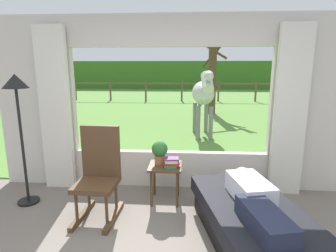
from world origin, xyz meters
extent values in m
cube|color=beige|center=(-2.02, 2.26, 1.27)|extent=(1.15, 0.12, 2.55)
cube|color=beige|center=(2.02, 2.26, 1.27)|extent=(1.15, 0.12, 2.55)
cube|color=beige|center=(0.00, 2.26, 0.28)|extent=(2.90, 0.12, 0.55)
cube|color=beige|center=(0.00, 2.26, 2.33)|extent=(2.90, 0.12, 0.45)
cube|color=silver|center=(-1.69, 2.12, 1.20)|extent=(0.44, 0.10, 2.40)
cube|color=silver|center=(1.69, 2.12, 1.20)|extent=(0.44, 0.10, 2.40)
cube|color=#568438|center=(0.00, 13.16, 0.01)|extent=(36.00, 21.68, 0.02)
cube|color=#3C6F24|center=(0.00, 23.00, 1.20)|extent=(36.00, 2.00, 2.40)
cube|color=black|center=(0.93, 0.90, 0.12)|extent=(1.14, 1.70, 0.24)
cube|color=black|center=(0.93, 0.90, 0.33)|extent=(1.24, 1.85, 0.18)
cube|color=silver|center=(0.93, 1.05, 0.53)|extent=(0.46, 0.66, 0.22)
cube|color=#1E2338|center=(0.93, 0.46, 0.51)|extent=(0.42, 0.72, 0.18)
sphere|color=tan|center=(0.93, 1.43, 0.53)|extent=(0.20, 0.20, 0.20)
cube|color=#4C331E|center=(-0.82, 1.23, 0.44)|extent=(0.50, 0.50, 0.06)
cube|color=#4C331E|center=(-0.81, 1.44, 0.78)|extent=(0.48, 0.08, 0.68)
cube|color=#4C331E|center=(-1.02, 1.24, 0.03)|extent=(0.09, 0.68, 0.06)
cube|color=#4C331E|center=(-0.62, 1.22, 0.03)|extent=(0.09, 0.68, 0.06)
cylinder|color=#4C331E|center=(-1.01, 1.06, 0.24)|extent=(0.04, 0.04, 0.38)
cylinder|color=#4C331E|center=(-0.65, 1.04, 0.24)|extent=(0.04, 0.04, 0.38)
cylinder|color=#4C331E|center=(-1.00, 1.42, 0.24)|extent=(0.04, 0.04, 0.38)
cylinder|color=#4C331E|center=(-0.64, 1.40, 0.24)|extent=(0.04, 0.04, 0.38)
cube|color=#4C331E|center=(-0.03, 1.74, 0.51)|extent=(0.44, 0.44, 0.03)
cylinder|color=#4C331E|center=(-0.20, 1.57, 0.24)|extent=(0.04, 0.04, 0.49)
cylinder|color=#4C331E|center=(0.14, 1.57, 0.24)|extent=(0.04, 0.04, 0.49)
cylinder|color=#4C331E|center=(-0.20, 1.91, 0.24)|extent=(0.04, 0.04, 0.49)
cylinder|color=#4C331E|center=(0.14, 1.91, 0.24)|extent=(0.04, 0.04, 0.49)
cylinder|color=#9E6042|center=(-0.11, 1.80, 0.58)|extent=(0.14, 0.14, 0.12)
sphere|color=#2D6B2D|center=(-0.11, 1.80, 0.73)|extent=(0.22, 0.22, 0.22)
cube|color=#337247|center=(0.05, 1.67, 0.54)|extent=(0.17, 0.15, 0.03)
cube|color=#B22D28|center=(0.06, 1.68, 0.57)|extent=(0.21, 0.15, 0.03)
cube|color=beige|center=(0.05, 1.68, 0.60)|extent=(0.18, 0.16, 0.03)
cube|color=#59336B|center=(0.05, 1.69, 0.63)|extent=(0.20, 0.16, 0.02)
cylinder|color=black|center=(-1.90, 1.57, 0.01)|extent=(0.28, 0.28, 0.03)
cylinder|color=black|center=(-1.90, 1.57, 0.78)|extent=(0.04, 0.04, 1.56)
cone|color=black|center=(-1.90, 1.57, 1.65)|extent=(0.32, 0.32, 0.18)
ellipsoid|color=#B2B2AD|center=(0.68, 5.45, 1.17)|extent=(0.64, 1.28, 0.60)
cylinder|color=#B2B2AD|center=(0.73, 4.77, 1.48)|extent=(0.30, 0.62, 0.53)
ellipsoid|color=#B2B2AD|center=(0.74, 4.53, 1.63)|extent=(0.23, 0.49, 0.24)
cube|color=slate|center=(0.72, 4.85, 1.51)|extent=(0.11, 0.43, 0.32)
cylinder|color=slate|center=(0.64, 6.05, 1.02)|extent=(0.11, 0.11, 0.55)
cylinder|color=slate|center=(0.87, 5.04, 0.45)|extent=(0.11, 0.11, 0.85)
cylinder|color=slate|center=(0.55, 5.02, 0.45)|extent=(0.11, 0.11, 0.85)
cylinder|color=slate|center=(0.81, 5.88, 0.45)|extent=(0.11, 0.11, 0.85)
cylinder|color=slate|center=(0.49, 5.86, 0.45)|extent=(0.11, 0.11, 0.85)
cylinder|color=#4C3823|center=(1.25, 9.18, 1.41)|extent=(0.32, 0.32, 2.77)
cylinder|color=#47331E|center=(1.31, 9.61, 2.33)|extent=(0.89, 0.21, 1.02)
cylinder|color=#47331E|center=(1.53, 9.39, 2.68)|extent=(0.47, 0.58, 0.88)
cylinder|color=#47331E|center=(1.54, 9.42, 2.71)|extent=(0.72, 0.83, 0.57)
cylinder|color=#47331E|center=(1.18, 8.74, 2.47)|extent=(1.11, 0.25, 0.73)
cylinder|color=brown|center=(-8.00, 13.33, 0.57)|extent=(0.10, 0.10, 1.10)
cylinder|color=brown|center=(-6.00, 13.33, 0.57)|extent=(0.10, 0.10, 1.10)
cylinder|color=brown|center=(-4.00, 13.33, 0.57)|extent=(0.10, 0.10, 1.10)
cylinder|color=brown|center=(-2.00, 13.33, 0.57)|extent=(0.10, 0.10, 1.10)
cylinder|color=brown|center=(0.00, 13.33, 0.57)|extent=(0.10, 0.10, 1.10)
cylinder|color=brown|center=(2.00, 13.33, 0.57)|extent=(0.10, 0.10, 1.10)
cylinder|color=brown|center=(4.00, 13.33, 0.57)|extent=(0.10, 0.10, 1.10)
cylinder|color=brown|center=(6.00, 13.33, 0.57)|extent=(0.10, 0.10, 1.10)
cylinder|color=brown|center=(8.00, 13.33, 0.57)|extent=(0.10, 0.10, 1.10)
cube|color=brown|center=(0.00, 13.33, 0.97)|extent=(16.00, 0.06, 0.08)
camera|label=1|loc=(0.23, -1.74, 1.81)|focal=29.14mm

